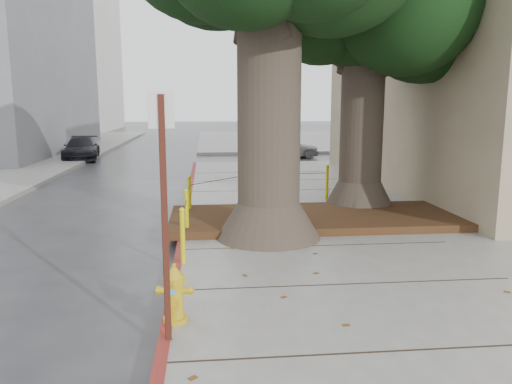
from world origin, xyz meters
TOP-DOWN VIEW (x-y plane):
  - ground at (0.00, 0.00)m, footprint 140.00×140.00m
  - sidewalk_far at (6.00, 30.00)m, footprint 16.00×20.00m
  - curb_red at (-2.00, 2.50)m, footprint 0.14×26.00m
  - planter_bed at (0.90, 3.90)m, footprint 6.40×2.60m
  - building_far_white at (-17.00, 45.00)m, footprint 12.00×18.00m
  - building_side_white at (16.00, 26.00)m, footprint 10.00×10.00m
  - building_side_grey at (22.00, 32.00)m, footprint 12.00×14.00m
  - tree_far at (2.64, 5.32)m, footprint 4.50×3.80m
  - bollard_ring at (-0.87, 4.38)m, footprint 3.79×5.39m
  - fire_hydrant at (-1.90, -1.02)m, footprint 0.38×0.35m
  - signpost at (-1.95, -1.49)m, footprint 0.27×0.08m
  - car_silver at (2.57, 18.23)m, footprint 3.37×1.66m
  - car_red at (10.57, 17.18)m, footprint 3.77×1.33m
  - car_dark at (-7.58, 18.44)m, footprint 2.05×4.00m

SIDE VIEW (x-z plane):
  - ground at x=0.00m, z-range 0.00..0.00m
  - sidewalk_far at x=6.00m, z-range 0.00..0.15m
  - curb_red at x=-2.00m, z-range -0.01..0.15m
  - planter_bed at x=0.90m, z-range 0.15..0.31m
  - fire_hydrant at x=-1.90m, z-range 0.14..0.86m
  - car_silver at x=2.57m, z-range 0.00..1.10m
  - car_dark at x=-7.58m, z-range 0.00..1.11m
  - car_red at x=10.57m, z-range 0.00..1.24m
  - bollard_ring at x=-0.87m, z-range 0.19..1.14m
  - signpost at x=-1.95m, z-range 0.33..3.05m
  - building_side_white at x=16.00m, z-range 0.00..9.00m
  - tree_far at x=2.64m, z-range 1.43..8.60m
  - building_side_grey at x=22.00m, z-range 0.00..12.00m
  - building_far_white at x=-17.00m, z-range 0.00..15.00m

